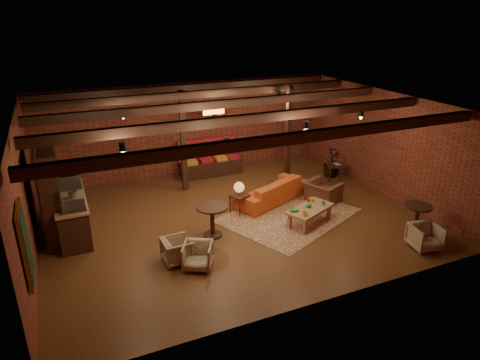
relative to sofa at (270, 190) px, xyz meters
name	(u,v)px	position (x,y,z in m)	size (l,w,h in m)	color
floor	(234,220)	(-1.49, -0.69, -0.35)	(10.00, 10.00, 0.00)	#401F10
ceiling	(233,105)	(-1.49, -0.69, 2.85)	(10.00, 8.00, 0.02)	black
wall_back	(188,129)	(-1.49, 3.31, 1.25)	(10.00, 0.02, 3.20)	maroon
wall_front	(318,233)	(-1.49, -4.69, 1.25)	(10.00, 0.02, 3.20)	maroon
wall_left	(25,196)	(-6.49, -0.69, 1.25)	(0.02, 8.00, 3.20)	maroon
wall_right	(383,143)	(3.51, -0.69, 1.25)	(0.02, 8.00, 3.20)	maroon
ceiling_beams	(233,110)	(-1.49, -0.69, 2.73)	(9.80, 6.40, 0.22)	black
ceiling_pipe	(212,107)	(-1.49, 0.91, 2.50)	(0.12, 0.12, 9.60)	black
post_left	(183,142)	(-2.09, 1.91, 1.25)	(0.16, 0.16, 3.20)	black
post_right	(288,135)	(1.31, 1.31, 1.25)	(0.16, 0.16, 3.20)	black
service_counter	(71,205)	(-5.59, 0.31, 0.45)	(0.80, 2.50, 1.60)	black
plant_counter	(72,186)	(-5.49, 0.51, 0.87)	(0.35, 0.39, 0.30)	#337F33
shelving_hutch	(51,191)	(-5.99, 0.41, 0.85)	(0.52, 2.00, 2.40)	black
chalkboard_menu	(26,245)	(-6.42, -2.99, 1.25)	(0.08, 0.96, 1.46)	black
banquette	(210,161)	(-0.89, 2.86, 0.15)	(2.10, 0.70, 1.00)	#A71B27
service_sign	(213,112)	(-0.89, 2.41, 2.00)	(0.86, 0.06, 0.30)	orange
ceiling_spotlights	(233,119)	(-1.49, -0.69, 2.51)	(6.40, 4.40, 0.28)	black
rug	(288,215)	(0.03, -1.07, -0.35)	(3.53, 2.70, 0.01)	maroon
sofa	(270,190)	(0.00, 0.00, 0.00)	(2.42, 0.94, 0.71)	#C5481B
coffee_table	(309,210)	(0.28, -1.73, 0.07)	(1.54, 1.17, 0.72)	#9F694A
side_table_lamp	(239,190)	(-1.18, -0.35, 0.37)	(0.60, 0.60, 0.94)	black
round_table_left	(212,216)	(-2.34, -1.30, 0.21)	(0.80, 0.80, 0.84)	black
armchair_a	(177,249)	(-3.51, -2.11, -0.03)	(0.63, 0.59, 0.64)	beige
armchair_b	(198,255)	(-3.15, -2.53, -0.03)	(0.63, 0.59, 0.65)	beige
armchair_right	(323,189)	(1.44, -0.66, 0.07)	(0.96, 0.62, 0.84)	brown
side_table_book	(335,166)	(2.81, 0.69, 0.15)	(0.63, 0.63, 0.57)	black
round_table_right	(417,215)	(2.48, -3.33, 0.19)	(0.70, 0.70, 0.82)	black
armchair_far	(425,236)	(2.16, -3.96, -0.01)	(0.66, 0.62, 0.68)	beige
plant_tall	(334,134)	(2.91, 1.02, 1.17)	(1.71, 1.71, 3.05)	#4C7F4C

